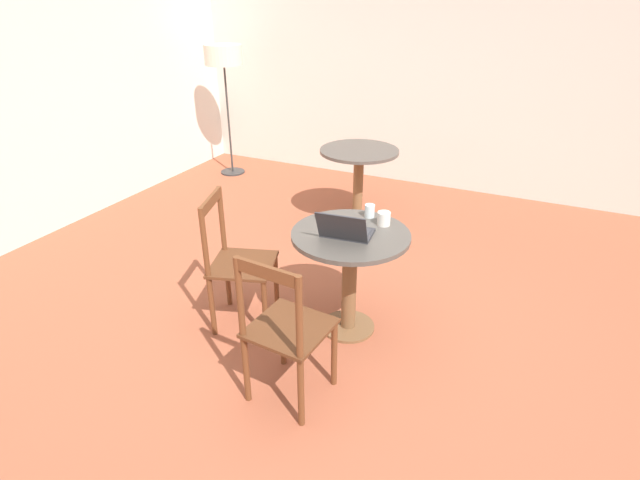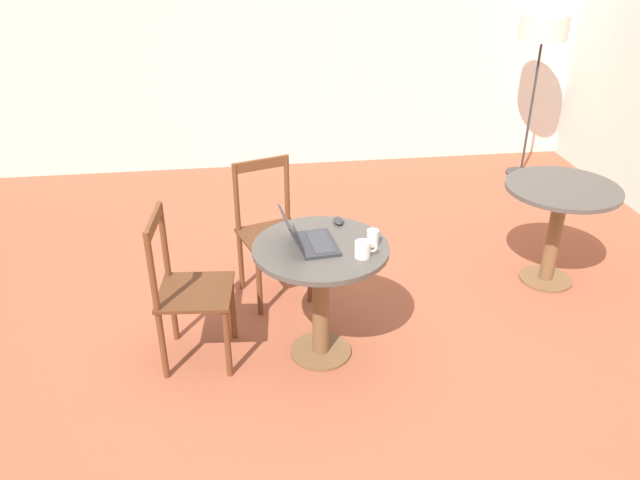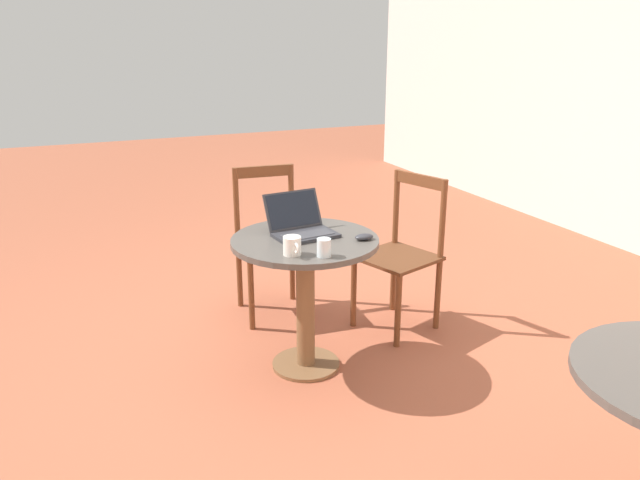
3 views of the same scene
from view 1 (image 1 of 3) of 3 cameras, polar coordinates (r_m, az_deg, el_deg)
name	(u,v)px [view 1 (image 1 of 3)]	position (r m, az deg, el deg)	size (l,w,h in m)	color
ground_plane	(342,340)	(3.43, 2.56, -11.37)	(16.00, 16.00, 0.00)	#9E5138
wall_side	(462,68)	(5.87, 15.90, 18.36)	(0.06, 9.40, 2.70)	silver
cafe_table_near	(350,257)	(3.24, 3.45, -1.99)	(0.76, 0.76, 0.74)	brown
cafe_table_mid	(359,167)	(4.93, 4.45, 8.31)	(0.76, 0.76, 0.74)	brown
chair_near_left	(285,331)	(2.74, -3.99, -10.36)	(0.45, 0.45, 0.94)	brown
chair_near_back	(236,263)	(3.41, -9.53, -2.60)	(0.52, 0.52, 0.94)	brown
floor_lamp	(224,61)	(6.26, -10.95, 19.44)	(0.44, 0.44, 1.54)	#333333
laptop	(346,231)	(3.09, 2.96, 1.07)	(0.32, 0.34, 0.20)	#2D2D33
mouse	(322,215)	(3.37, 0.22, 2.87)	(0.06, 0.10, 0.03)	#2D2D33
mug	(384,218)	(3.27, 7.32, 2.46)	(0.12, 0.09, 0.09)	silver
drinking_glass	(370,211)	(3.38, 5.74, 3.33)	(0.07, 0.07, 0.09)	silver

